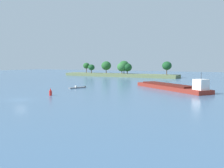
% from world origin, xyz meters
% --- Properties ---
extents(ground_plane, '(400.00, 400.00, 0.00)m').
position_xyz_m(ground_plane, '(0.00, 0.00, 0.00)').
color(ground_plane, '#476B8E').
extents(treeline_island, '(72.80, 11.38, 9.55)m').
position_xyz_m(treeline_island, '(-24.17, 94.12, 3.05)').
color(treeline_island, '#66754C').
rests_on(treeline_island, ground).
extents(cargo_barge, '(27.75, 22.85, 5.76)m').
position_xyz_m(cargo_barge, '(23.70, 37.26, 0.92)').
color(cargo_barge, maroon).
rests_on(cargo_barge, ground).
extents(small_motorboat, '(3.16, 6.18, 0.86)m').
position_xyz_m(small_motorboat, '(-4.21, 26.33, 0.20)').
color(small_motorboat, slate).
rests_on(small_motorboat, ground).
extents(channel_buoy_red, '(0.70, 0.70, 1.90)m').
position_xyz_m(channel_buoy_red, '(0.79, 8.70, 0.81)').
color(channel_buoy_red, red).
rests_on(channel_buoy_red, ground).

